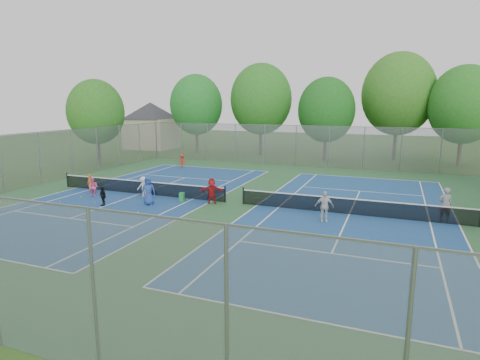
% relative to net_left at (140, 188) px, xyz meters
% --- Properties ---
extents(ground, '(120.00, 120.00, 0.00)m').
position_rel_net_left_xyz_m(ground, '(7.00, 0.00, -0.46)').
color(ground, '#2D5219').
rests_on(ground, ground).
extents(court_pad, '(32.00, 32.00, 0.01)m').
position_rel_net_left_xyz_m(court_pad, '(7.00, 0.00, -0.45)').
color(court_pad, '#2B5C34').
rests_on(court_pad, ground).
extents(court_left, '(10.97, 23.77, 0.01)m').
position_rel_net_left_xyz_m(court_left, '(0.00, 0.00, -0.44)').
color(court_left, navy).
rests_on(court_left, court_pad).
extents(court_right, '(10.97, 23.77, 0.01)m').
position_rel_net_left_xyz_m(court_right, '(14.00, 0.00, -0.44)').
color(court_right, navy).
rests_on(court_right, court_pad).
extents(net_left, '(12.87, 0.10, 0.91)m').
position_rel_net_left_xyz_m(net_left, '(0.00, 0.00, 0.00)').
color(net_left, black).
rests_on(net_left, ground).
extents(net_right, '(12.87, 0.10, 0.91)m').
position_rel_net_left_xyz_m(net_right, '(14.00, 0.00, 0.00)').
color(net_right, black).
rests_on(net_right, ground).
extents(fence_north, '(32.00, 0.10, 4.00)m').
position_rel_net_left_xyz_m(fence_north, '(7.00, 16.00, 1.54)').
color(fence_north, gray).
rests_on(fence_north, ground).
extents(fence_west, '(0.10, 32.00, 4.00)m').
position_rel_net_left_xyz_m(fence_west, '(-9.00, 0.00, 1.54)').
color(fence_west, gray).
rests_on(fence_west, ground).
extents(house, '(11.03, 11.03, 7.30)m').
position_rel_net_left_xyz_m(house, '(-15.00, 24.00, 3.76)').
color(house, '#B7A88C').
rests_on(house, ground).
extents(tree_nw, '(6.40, 6.40, 9.58)m').
position_rel_net_left_xyz_m(tree_nw, '(-7.00, 22.00, 5.44)').
color(tree_nw, '#443326').
rests_on(tree_nw, ground).
extents(tree_nl, '(7.20, 7.20, 10.69)m').
position_rel_net_left_xyz_m(tree_nl, '(1.00, 23.00, 6.09)').
color(tree_nl, '#443326').
rests_on(tree_nl, ground).
extents(tree_nc, '(6.00, 6.00, 8.85)m').
position_rel_net_left_xyz_m(tree_nc, '(9.00, 21.00, 4.94)').
color(tree_nc, '#443326').
rests_on(tree_nc, ground).
extents(tree_nr, '(7.60, 7.60, 11.42)m').
position_rel_net_left_xyz_m(tree_nr, '(16.00, 24.00, 6.59)').
color(tree_nr, '#443326').
rests_on(tree_nr, ground).
extents(tree_ne, '(6.60, 6.60, 9.77)m').
position_rel_net_left_xyz_m(tree_ne, '(22.00, 22.00, 5.51)').
color(tree_ne, '#443326').
rests_on(tree_ne, ground).
extents(tree_side_w, '(5.60, 5.60, 8.47)m').
position_rel_net_left_xyz_m(tree_side_w, '(-12.00, 10.00, 4.79)').
color(tree_side_w, '#443326').
rests_on(tree_side_w, ground).
extents(ball_crate, '(0.32, 0.32, 0.26)m').
position_rel_net_left_xyz_m(ball_crate, '(0.97, 0.22, -0.33)').
color(ball_crate, blue).
rests_on(ball_crate, ground).
extents(ball_hopper, '(0.33, 0.33, 0.57)m').
position_rel_net_left_xyz_m(ball_hopper, '(3.74, -0.79, -0.17)').
color(ball_hopper, green).
rests_on(ball_hopper, ground).
extents(student_a, '(0.49, 0.35, 1.24)m').
position_rel_net_left_xyz_m(student_a, '(-3.72, -0.60, 0.16)').
color(student_a, '#CC5A13').
rests_on(student_a, ground).
extents(student_b, '(0.72, 0.60, 1.33)m').
position_rel_net_left_xyz_m(student_b, '(-2.33, -1.86, 0.21)').
color(student_b, '#E5598B').
rests_on(student_b, ground).
extents(student_c, '(0.94, 0.62, 1.37)m').
position_rel_net_left_xyz_m(student_c, '(0.74, -0.60, 0.23)').
color(student_c, silver).
rests_on(student_c, ground).
extents(student_d, '(0.77, 0.55, 1.22)m').
position_rel_net_left_xyz_m(student_d, '(-0.18, -3.50, 0.16)').
color(student_d, black).
rests_on(student_d, ground).
extents(student_e, '(0.99, 0.81, 1.76)m').
position_rel_net_left_xyz_m(student_e, '(2.26, -2.27, 0.42)').
color(student_e, '#26438E').
rests_on(student_e, ground).
extents(student_f, '(1.56, 1.00, 1.61)m').
position_rel_net_left_xyz_m(student_f, '(5.75, -0.60, 0.35)').
color(student_f, '#A3171A').
rests_on(student_f, ground).
extents(child_far_baseline, '(0.83, 0.49, 1.28)m').
position_rel_net_left_xyz_m(child_far_baseline, '(-2.89, 10.99, 0.18)').
color(child_far_baseline, '#B42119').
rests_on(child_far_baseline, ground).
extents(instructor, '(0.73, 0.54, 1.83)m').
position_rel_net_left_xyz_m(instructor, '(18.80, 0.47, 0.46)').
color(instructor, gray).
rests_on(instructor, ground).
extents(teen_court_b, '(1.03, 0.64, 1.64)m').
position_rel_net_left_xyz_m(teen_court_b, '(12.88, -1.83, 0.36)').
color(teen_court_b, silver).
rests_on(teen_court_b, ground).
extents(tennis_ball_0, '(0.07, 0.07, 0.07)m').
position_rel_net_left_xyz_m(tennis_ball_0, '(-3.02, -2.29, -0.42)').
color(tennis_ball_0, '#B8DF34').
rests_on(tennis_ball_0, ground).
extents(tennis_ball_1, '(0.07, 0.07, 0.07)m').
position_rel_net_left_xyz_m(tennis_ball_1, '(2.77, -4.12, -0.42)').
color(tennis_ball_1, yellow).
rests_on(tennis_ball_1, ground).
extents(tennis_ball_2, '(0.07, 0.07, 0.07)m').
position_rel_net_left_xyz_m(tennis_ball_2, '(2.47, -6.80, -0.42)').
color(tennis_ball_2, '#ACC72E').
rests_on(tennis_ball_2, ground).
extents(tennis_ball_3, '(0.07, 0.07, 0.07)m').
position_rel_net_left_xyz_m(tennis_ball_3, '(-1.24, -5.23, -0.42)').
color(tennis_ball_3, '#ACC32D').
rests_on(tennis_ball_3, ground).
extents(tennis_ball_4, '(0.07, 0.07, 0.07)m').
position_rel_net_left_xyz_m(tennis_ball_4, '(0.16, -2.82, -0.42)').
color(tennis_ball_4, '#DCF037').
rests_on(tennis_ball_4, ground).
extents(tennis_ball_5, '(0.07, 0.07, 0.07)m').
position_rel_net_left_xyz_m(tennis_ball_5, '(-2.96, -5.49, -0.42)').
color(tennis_ball_5, '#D4ED37').
rests_on(tennis_ball_5, ground).
extents(tennis_ball_6, '(0.07, 0.07, 0.07)m').
position_rel_net_left_xyz_m(tennis_ball_6, '(-1.06, -3.24, -0.42)').
color(tennis_ball_6, '#B2CB2F').
rests_on(tennis_ball_6, ground).
extents(tennis_ball_7, '(0.07, 0.07, 0.07)m').
position_rel_net_left_xyz_m(tennis_ball_7, '(-3.32, -3.81, -0.42)').
color(tennis_ball_7, '#C4E735').
rests_on(tennis_ball_7, ground).
extents(tennis_ball_8, '(0.07, 0.07, 0.07)m').
position_rel_net_left_xyz_m(tennis_ball_8, '(0.18, -1.39, -0.42)').
color(tennis_ball_8, '#BFE334').
rests_on(tennis_ball_8, ground).
extents(tennis_ball_9, '(0.07, 0.07, 0.07)m').
position_rel_net_left_xyz_m(tennis_ball_9, '(-0.82, -5.00, -0.42)').
color(tennis_ball_9, gold).
rests_on(tennis_ball_9, ground).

